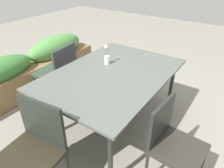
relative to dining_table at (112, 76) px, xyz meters
The scene contains 7 objects.
ground_plane 0.69m from the dining_table, 82.23° to the right, with size 12.00×12.00×0.00m, color gray.
dining_table is the anchor object (origin of this frame).
chair_end_left 1.15m from the dining_table, behind, with size 0.54×0.54×0.91m.
chair_far_side 0.91m from the dining_table, 92.24° to the left, with size 0.53×0.53×0.90m.
chair_near_left 1.00m from the dining_table, 112.65° to the right, with size 0.45×0.45×0.85m.
flower_vase 0.29m from the dining_table, 49.20° to the left, with size 0.06×0.07×0.24m.
planter_box 1.60m from the dining_table, 90.38° to the left, with size 2.45×0.46×0.75m.
Camera 1 is at (-1.75, -1.17, 1.85)m, focal length 33.00 mm.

